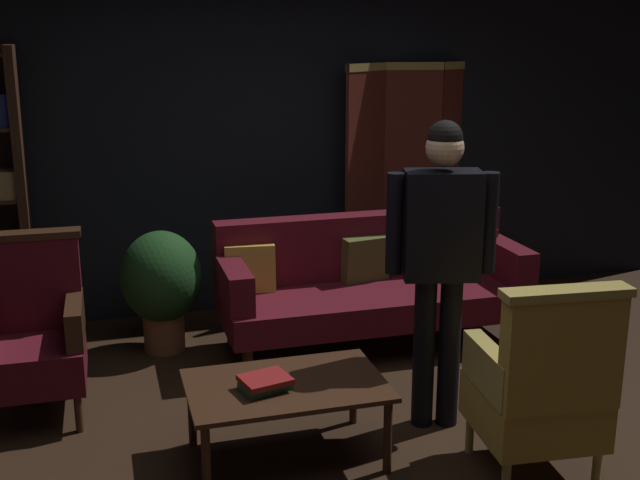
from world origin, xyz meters
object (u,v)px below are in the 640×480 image
object	(u,v)px
armchair_gilt_accent	(542,387)
potted_plant	(162,282)
velvet_couch	(370,280)
book_red_leather	(265,380)
book_green_cloth	(265,386)
armchair_wing_left	(32,333)
folding_screen	(412,178)
standing_figure	(441,248)
coffee_table	(286,392)

from	to	relation	value
armchair_gilt_accent	potted_plant	world-z (taller)	armchair_gilt_accent
velvet_couch	potted_plant	size ratio (longest dim) A/B	2.52
potted_plant	book_red_leather	bearing A→B (deg)	-78.08
velvet_couch	potted_plant	world-z (taller)	velvet_couch
book_green_cloth	armchair_wing_left	bearing A→B (deg)	140.72
folding_screen	armchair_gilt_accent	size ratio (longest dim) A/B	1.83
standing_figure	book_green_cloth	size ratio (longest dim) A/B	7.12
coffee_table	armchair_wing_left	bearing A→B (deg)	144.86
book_green_cloth	book_red_leather	bearing A→B (deg)	90.00
folding_screen	standing_figure	xyz separation A→B (m)	(-0.72, -2.15, 0.04)
book_red_leather	potted_plant	bearing A→B (deg)	101.92
standing_figure	armchair_gilt_accent	bearing A→B (deg)	-69.17
armchair_wing_left	book_green_cloth	distance (m)	1.48
folding_screen	potted_plant	world-z (taller)	folding_screen
velvet_couch	armchair_wing_left	bearing A→B (deg)	-166.94
armchair_gilt_accent	velvet_couch	bearing A→B (deg)	95.84
potted_plant	book_red_leather	size ratio (longest dim) A/B	3.62
book_red_leather	armchair_gilt_accent	bearing A→B (deg)	-20.65
coffee_table	standing_figure	bearing A→B (deg)	8.93
velvet_couch	coffee_table	bearing A→B (deg)	-123.97
book_green_cloth	potted_plant	bearing A→B (deg)	101.92
velvet_couch	coffee_table	world-z (taller)	velvet_couch
potted_plant	book_green_cloth	bearing A→B (deg)	-78.08
standing_figure	book_red_leather	world-z (taller)	standing_figure
coffee_table	book_green_cloth	xyz separation A→B (m)	(-0.12, -0.05, 0.07)
armchair_wing_left	standing_figure	size ratio (longest dim) A/B	0.61
folding_screen	book_red_leather	world-z (taller)	folding_screen
armchair_gilt_accent	book_red_leather	distance (m)	1.34
velvet_couch	armchair_gilt_accent	world-z (taller)	armchair_gilt_accent
velvet_couch	book_green_cloth	size ratio (longest dim) A/B	8.87
armchair_gilt_accent	folding_screen	bearing A→B (deg)	80.49
folding_screen	standing_figure	size ratio (longest dim) A/B	1.12
velvet_couch	armchair_wing_left	size ratio (longest dim) A/B	2.04
armchair_wing_left	coffee_table	bearing A→B (deg)	-35.14
armchair_wing_left	book_red_leather	xyz separation A→B (m)	(1.14, -0.93, -0.01)
book_red_leather	armchair_wing_left	bearing A→B (deg)	140.72
folding_screen	velvet_couch	world-z (taller)	folding_screen
folding_screen	book_green_cloth	world-z (taller)	folding_screen
folding_screen	book_green_cloth	size ratio (longest dim) A/B	7.95
armchair_gilt_accent	armchair_wing_left	world-z (taller)	same
book_green_cloth	book_red_leather	world-z (taller)	book_red_leather
armchair_gilt_accent	potted_plant	xyz separation A→B (m)	(-1.61, 2.16, -0.00)
velvet_couch	book_red_leather	bearing A→B (deg)	-126.21
coffee_table	armchair_wing_left	xyz separation A→B (m)	(-1.26, 0.89, 0.12)
standing_figure	velvet_couch	bearing A→B (deg)	87.49
velvet_couch	armchair_wing_left	xyz separation A→B (m)	(-2.20, -0.51, 0.04)
armchair_gilt_accent	armchair_wing_left	distance (m)	2.78
book_green_cloth	book_red_leather	distance (m)	0.04
velvet_couch	book_red_leather	distance (m)	1.79
velvet_couch	standing_figure	world-z (taller)	standing_figure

